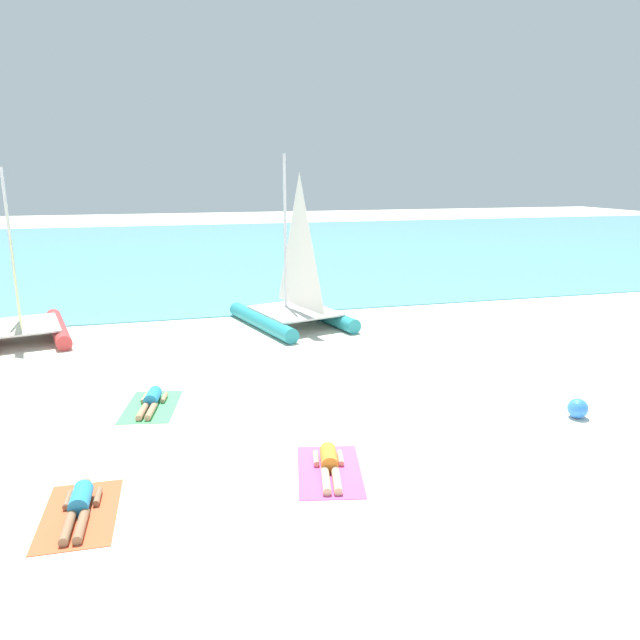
{
  "coord_description": "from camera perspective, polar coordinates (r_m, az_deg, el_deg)",
  "views": [
    {
      "loc": [
        -4.04,
        -10.11,
        5.06
      ],
      "look_at": [
        0.0,
        4.88,
        1.2
      ],
      "focal_mm": 33.23,
      "sensor_mm": 36.0,
      "label": 1
    }
  ],
  "objects": [
    {
      "name": "towel_left",
      "position": [
        10.18,
        -22.12,
        -16.92
      ],
      "size": [
        1.16,
        1.94,
        0.01
      ],
      "primitive_type": "cube",
      "rotation": [
        0.0,
        0.0,
        -0.03
      ],
      "color": "#EA5933",
      "rests_on": "ground"
    },
    {
      "name": "ocean_water",
      "position": [
        41.46,
        -9.43,
        6.79
      ],
      "size": [
        120.0,
        40.0,
        0.05
      ],
      "primitive_type": "cube",
      "color": "#5BB2C1",
      "rests_on": "ground"
    },
    {
      "name": "towel_middle",
      "position": [
        13.84,
        -15.93,
        -8.01
      ],
      "size": [
        1.45,
        2.08,
        0.01
      ],
      "primitive_type": "cube",
      "rotation": [
        0.0,
        0.0,
        -0.19
      ],
      "color": "#4CB266",
      "rests_on": "ground"
    },
    {
      "name": "towel_right",
      "position": [
        10.66,
        0.92,
        -14.33
      ],
      "size": [
        1.48,
        2.09,
        0.01
      ],
      "primitive_type": "cube",
      "rotation": [
        0.0,
        0.0,
        -0.21
      ],
      "color": "#D84C99",
      "rests_on": "ground"
    },
    {
      "name": "sailboat_teal",
      "position": [
        20.06,
        -2.56,
        1.82
      ],
      "size": [
        3.84,
        4.94,
        5.69
      ],
      "rotation": [
        0.0,
        0.0,
        0.27
      ],
      "color": "teal",
      "rests_on": "ground"
    },
    {
      "name": "sunbather_middle",
      "position": [
        13.86,
        -15.91,
        -7.43
      ],
      "size": [
        0.7,
        1.56,
        0.3
      ],
      "rotation": [
        0.0,
        0.0,
        -0.19
      ],
      "color": "#268CCC",
      "rests_on": "towel_middle"
    },
    {
      "name": "sailboat_red",
      "position": [
        20.45,
        -26.94,
        0.35
      ],
      "size": [
        3.39,
        4.49,
        5.24
      ],
      "rotation": [
        0.0,
        0.0,
        0.22
      ],
      "color": "#CC3838",
      "rests_on": "ground"
    },
    {
      "name": "sunbather_left",
      "position": [
        10.17,
        -22.13,
        -16.12
      ],
      "size": [
        0.55,
        1.56,
        0.3
      ],
      "rotation": [
        0.0,
        0.0,
        -0.03
      ],
      "color": "#268CCC",
      "rests_on": "towel_left"
    },
    {
      "name": "sunbather_right",
      "position": [
        10.66,
        0.9,
        -13.57
      ],
      "size": [
        0.72,
        1.56,
        0.3
      ],
      "rotation": [
        0.0,
        0.0,
        -0.21
      ],
      "color": "orange",
      "rests_on": "towel_right"
    },
    {
      "name": "ground_plane",
      "position": [
        21.13,
        -3.61,
        0.08
      ],
      "size": [
        120.0,
        120.0,
        0.0
      ],
      "primitive_type": "plane",
      "color": "silver"
    },
    {
      "name": "beach_ball",
      "position": [
        13.82,
        23.57,
        -7.8
      ],
      "size": [
        0.42,
        0.42,
        0.42
      ],
      "primitive_type": "sphere",
      "color": "#337FE5",
      "rests_on": "ground"
    }
  ]
}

